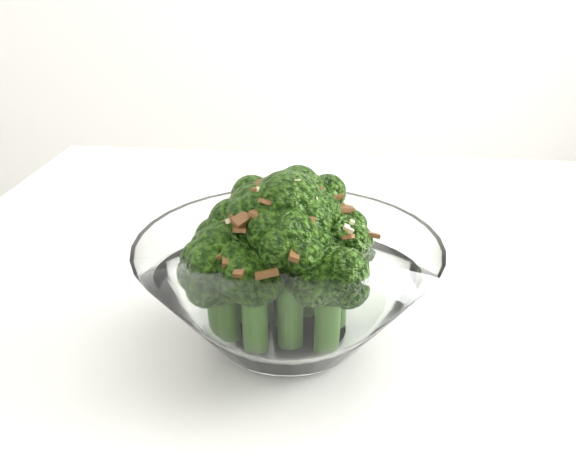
{
  "coord_description": "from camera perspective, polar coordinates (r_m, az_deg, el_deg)",
  "views": [
    {
      "loc": [
        -0.15,
        -0.6,
        1.05
      ],
      "look_at": [
        -0.12,
        -0.17,
        0.85
      ],
      "focal_mm": 40.0,
      "sensor_mm": 36.0,
      "label": 1
    }
  ],
  "objects": [
    {
      "name": "broccoli_dish",
      "position": [
        0.49,
        -0.17,
        -4.3
      ],
      "size": [
        0.23,
        0.23,
        0.14
      ],
      "color": "white",
      "rests_on": "table"
    },
    {
      "name": "table",
      "position": [
        0.65,
        20.18,
        -10.81
      ],
      "size": [
        1.32,
        0.99,
        0.75
      ],
      "color": "white",
      "rests_on": "ground"
    }
  ]
}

